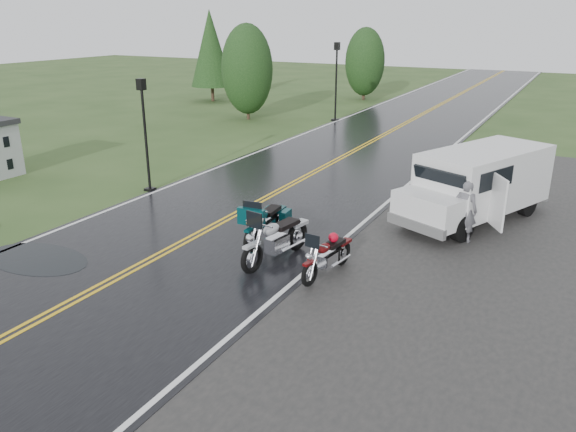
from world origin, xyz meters
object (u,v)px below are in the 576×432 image
object	(u,v)px
lamp_post_near_left	(146,136)
person_at_van	(465,212)
motorcycle_red	(310,264)
motorcycle_silver	(252,247)
lamp_post_far_left	(336,82)
van_white	(414,190)
motorcycle_teal	(251,230)

from	to	relation	value
lamp_post_near_left	person_at_van	bearing A→B (deg)	1.59
motorcycle_red	motorcycle_silver	size ratio (longest dim) A/B	0.81
lamp_post_near_left	lamp_post_far_left	world-z (taller)	lamp_post_far_left
lamp_post_far_left	van_white	bearing A→B (deg)	-59.17
van_white	lamp_post_far_left	world-z (taller)	lamp_post_far_left
motorcycle_red	motorcycle_silver	xyz separation A→B (m)	(-1.50, -0.04, 0.14)
motorcycle_teal	motorcycle_red	bearing A→B (deg)	-28.89
motorcycle_teal	van_white	xyz separation A→B (m)	(3.06, 4.11, 0.41)
person_at_van	lamp_post_near_left	xyz separation A→B (m)	(-10.87, -0.30, 1.11)
motorcycle_teal	motorcycle_silver	xyz separation A→B (m)	(0.67, -1.04, 0.06)
lamp_post_near_left	motorcycle_red	bearing A→B (deg)	-26.66
motorcycle_teal	person_at_van	distance (m)	5.84
motorcycle_silver	person_at_van	size ratio (longest dim) A/B	1.45
lamp_post_far_left	motorcycle_teal	bearing A→B (deg)	-72.63
motorcycle_teal	person_at_van	size ratio (longest dim) A/B	1.34
person_at_van	lamp_post_near_left	distance (m)	10.93
person_at_van	lamp_post_near_left	world-z (taller)	lamp_post_near_left
motorcycle_red	lamp_post_far_left	distance (m)	22.08
motorcycle_silver	motorcycle_teal	bearing A→B (deg)	131.64
motorcycle_teal	motorcycle_silver	world-z (taller)	motorcycle_silver
motorcycle_red	lamp_post_far_left	world-z (taller)	lamp_post_far_left
motorcycle_silver	person_at_van	xyz separation A→B (m)	(3.99, 4.55, 0.12)
motorcycle_silver	van_white	xyz separation A→B (m)	(2.39, 5.15, 0.35)
motorcycle_red	person_at_van	world-z (taller)	person_at_van
motorcycle_teal	person_at_van	xyz separation A→B (m)	(4.66, 3.51, 0.18)
person_at_van	lamp_post_far_left	distance (m)	19.24
van_white	person_at_van	size ratio (longest dim) A/B	3.22
van_white	person_at_van	world-z (taller)	van_white
motorcycle_silver	person_at_van	bearing A→B (deg)	57.49
motorcycle_red	person_at_van	distance (m)	5.16
lamp_post_near_left	motorcycle_teal	bearing A→B (deg)	-27.36
motorcycle_red	lamp_post_near_left	size ratio (longest dim) A/B	0.52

